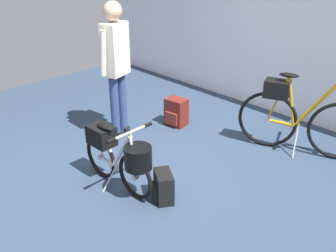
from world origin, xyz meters
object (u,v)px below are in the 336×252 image
(display_bike_left, at_px, (298,116))
(handbag_on_floor, at_px, (163,187))
(visitor_near_wall, at_px, (116,62))
(backpack_on_floor, at_px, (176,112))
(folding_bike_foreground, at_px, (119,155))

(display_bike_left, bearing_deg, handbag_on_floor, -102.27)
(visitor_near_wall, height_order, handbag_on_floor, visitor_near_wall)
(display_bike_left, xyz_separation_m, handbag_on_floor, (-0.39, -1.77, -0.32))
(backpack_on_floor, bearing_deg, display_bike_left, 18.31)
(display_bike_left, relative_size, visitor_near_wall, 0.84)
(visitor_near_wall, xyz_separation_m, backpack_on_floor, (0.32, 0.71, -0.77))
(folding_bike_foreground, distance_m, visitor_near_wall, 1.35)
(display_bike_left, height_order, handbag_on_floor, display_bike_left)
(handbag_on_floor, bearing_deg, display_bike_left, 77.73)
(visitor_near_wall, relative_size, handbag_on_floor, 5.53)
(backpack_on_floor, bearing_deg, visitor_near_wall, -114.44)
(backpack_on_floor, relative_size, handbag_on_floor, 1.26)
(backpack_on_floor, xyz_separation_m, handbag_on_floor, (1.10, -1.28, -0.04))
(folding_bike_foreground, distance_m, handbag_on_floor, 0.53)
(folding_bike_foreground, xyz_separation_m, display_bike_left, (0.83, 1.94, 0.07))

